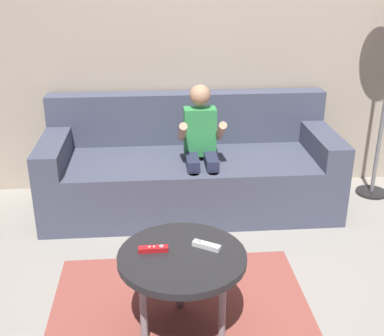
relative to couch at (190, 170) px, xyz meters
name	(u,v)px	position (x,y,z in m)	size (l,w,h in m)	color
ground_plane	(229,316)	(0.10, -1.30, -0.28)	(10.21, 10.21, 0.00)	#9E998E
wall_back	(199,28)	(0.10, 0.40, 0.97)	(5.11, 0.05, 2.50)	#B2A38E
couch	(190,170)	(0.00, 0.00, 0.00)	(2.09, 0.80, 0.79)	#474C60
person_seated_on_couch	(201,145)	(0.06, -0.17, 0.26)	(0.31, 0.38, 0.94)	#282D47
coffee_table	(182,262)	(-0.14, -1.39, 0.12)	(0.61, 0.61, 0.45)	#232326
area_rug	(183,329)	(-0.14, -1.39, -0.28)	(1.37, 1.34, 0.01)	#9E4C42
game_remote_white_near_edge	(206,246)	(-0.02, -1.34, 0.18)	(0.14, 0.10, 0.03)	white
game_remote_red_center	(153,249)	(-0.28, -1.35, 0.18)	(0.14, 0.04, 0.03)	red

